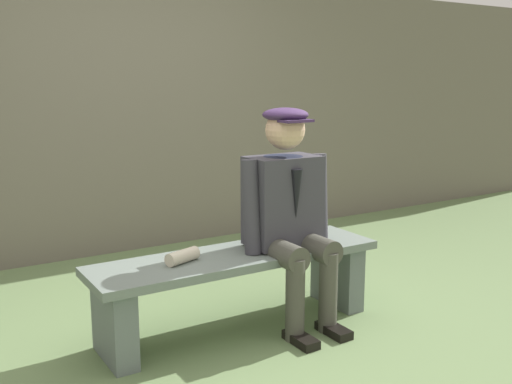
# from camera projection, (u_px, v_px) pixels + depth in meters

# --- Properties ---
(ground_plane) EXTENTS (30.00, 30.00, 0.00)m
(ground_plane) POSITION_uv_depth(u_px,v_px,m) (238.00, 328.00, 3.54)
(ground_plane) COLOR #678150
(bench) EXTENTS (1.75, 0.47, 0.47)m
(bench) POSITION_uv_depth(u_px,v_px,m) (238.00, 277.00, 3.47)
(bench) COLOR slate
(bench) RESTS_ON ground
(seated_man) EXTENTS (0.61, 0.62, 1.30)m
(seated_man) POSITION_uv_depth(u_px,v_px,m) (289.00, 206.00, 3.51)
(seated_man) COLOR #3A3942
(seated_man) RESTS_ON ground
(rolled_magazine) EXTENTS (0.22, 0.14, 0.07)m
(rolled_magazine) POSITION_uv_depth(u_px,v_px,m) (182.00, 256.00, 3.26)
(rolled_magazine) COLOR beige
(rolled_magazine) RESTS_ON bench
(stadium_wall) EXTENTS (12.00, 0.24, 2.32)m
(stadium_wall) POSITION_uv_depth(u_px,v_px,m) (117.00, 115.00, 5.01)
(stadium_wall) COLOR #696256
(stadium_wall) RESTS_ON ground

